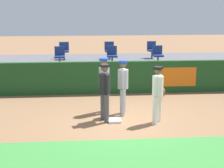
{
  "coord_description": "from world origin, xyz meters",
  "views": [
    {
      "loc": [
        -1.17,
        -10.71,
        3.7
      ],
      "look_at": [
        -0.2,
        0.97,
        1.0
      ],
      "focal_mm": 57.02,
      "sensor_mm": 36.0,
      "label": 1
    }
  ],
  "objects_px": {
    "player_umpire": "(105,89)",
    "seat_back_right": "(152,49)",
    "player_runner_visitor": "(104,81)",
    "first_base": "(115,120)",
    "seat_front_left": "(60,55)",
    "seat_front_center": "(112,54)",
    "player_fielder_home": "(158,91)",
    "seat_back_center": "(109,49)",
    "player_coach_visitor": "(123,84)",
    "seat_front_right": "(158,54)",
    "seat_back_left": "(64,50)"
  },
  "relations": [
    {
      "from": "player_umpire",
      "to": "seat_back_right",
      "type": "relative_size",
      "value": 2.18
    },
    {
      "from": "player_runner_visitor",
      "to": "seat_back_right",
      "type": "relative_size",
      "value": 2.25
    },
    {
      "from": "first_base",
      "to": "player_umpire",
      "type": "relative_size",
      "value": 0.22
    },
    {
      "from": "first_base",
      "to": "seat_front_left",
      "type": "relative_size",
      "value": 0.48
    },
    {
      "from": "first_base",
      "to": "seat_front_center",
      "type": "xyz_separation_m",
      "value": [
        0.34,
        5.09,
        1.38
      ]
    },
    {
      "from": "player_fielder_home",
      "to": "seat_front_center",
      "type": "height_order",
      "value": "player_fielder_home"
    },
    {
      "from": "player_umpire",
      "to": "seat_front_center",
      "type": "xyz_separation_m",
      "value": [
        0.64,
        4.98,
        0.36
      ]
    },
    {
      "from": "seat_back_center",
      "to": "seat_back_right",
      "type": "relative_size",
      "value": 1.0
    },
    {
      "from": "player_coach_visitor",
      "to": "seat_front_center",
      "type": "distance_m",
      "value": 4.38
    },
    {
      "from": "first_base",
      "to": "seat_front_right",
      "type": "distance_m",
      "value": 5.8
    },
    {
      "from": "seat_front_center",
      "to": "seat_front_right",
      "type": "bearing_deg",
      "value": -0.0
    },
    {
      "from": "player_fielder_home",
      "to": "player_coach_visitor",
      "type": "relative_size",
      "value": 0.97
    },
    {
      "from": "seat_back_center",
      "to": "seat_front_left",
      "type": "xyz_separation_m",
      "value": [
        -2.35,
        -1.8,
        -0.0
      ]
    },
    {
      "from": "seat_front_right",
      "to": "seat_front_left",
      "type": "bearing_deg",
      "value": 180.0
    },
    {
      "from": "player_fielder_home",
      "to": "seat_front_right",
      "type": "xyz_separation_m",
      "value": [
        1.1,
        5.3,
        0.39
      ]
    },
    {
      "from": "player_coach_visitor",
      "to": "seat_front_left",
      "type": "bearing_deg",
      "value": -138.51
    },
    {
      "from": "first_base",
      "to": "player_umpire",
      "type": "xyz_separation_m",
      "value": [
        -0.3,
        0.1,
        1.02
      ]
    },
    {
      "from": "first_base",
      "to": "seat_back_center",
      "type": "height_order",
      "value": "seat_back_center"
    },
    {
      "from": "player_runner_visitor",
      "to": "seat_back_left",
      "type": "xyz_separation_m",
      "value": [
        -1.63,
        5.86,
        0.33
      ]
    },
    {
      "from": "player_fielder_home",
      "to": "seat_back_center",
      "type": "height_order",
      "value": "player_fielder_home"
    },
    {
      "from": "player_umpire",
      "to": "seat_back_left",
      "type": "relative_size",
      "value": 2.18
    },
    {
      "from": "first_base",
      "to": "seat_back_right",
      "type": "relative_size",
      "value": 0.48
    },
    {
      "from": "player_runner_visitor",
      "to": "seat_back_left",
      "type": "height_order",
      "value": "player_runner_visitor"
    },
    {
      "from": "player_fielder_home",
      "to": "seat_front_center",
      "type": "xyz_separation_m",
      "value": [
        -0.98,
        5.3,
        0.39
      ]
    },
    {
      "from": "player_fielder_home",
      "to": "seat_front_right",
      "type": "relative_size",
      "value": 2.14
    },
    {
      "from": "player_runner_visitor",
      "to": "seat_front_left",
      "type": "relative_size",
      "value": 2.25
    },
    {
      "from": "seat_back_right",
      "to": "first_base",
      "type": "bearing_deg",
      "value": -109.89
    },
    {
      "from": "seat_back_right",
      "to": "seat_front_left",
      "type": "distance_m",
      "value": 4.84
    },
    {
      "from": "player_umpire",
      "to": "seat_back_left",
      "type": "height_order",
      "value": "player_umpire"
    },
    {
      "from": "seat_front_left",
      "to": "player_coach_visitor",
      "type": "bearing_deg",
      "value": -61.82
    },
    {
      "from": "player_runner_visitor",
      "to": "seat_front_right",
      "type": "height_order",
      "value": "player_runner_visitor"
    },
    {
      "from": "player_runner_visitor",
      "to": "seat_front_center",
      "type": "relative_size",
      "value": 2.25
    },
    {
      "from": "first_base",
      "to": "seat_front_right",
      "type": "relative_size",
      "value": 0.48
    },
    {
      "from": "first_base",
      "to": "seat_front_left",
      "type": "height_order",
      "value": "seat_front_left"
    },
    {
      "from": "player_umpire",
      "to": "seat_front_right",
      "type": "distance_m",
      "value": 5.69
    },
    {
      "from": "seat_front_center",
      "to": "seat_front_right",
      "type": "height_order",
      "value": "same"
    },
    {
      "from": "seat_back_left",
      "to": "player_fielder_home",
      "type": "bearing_deg",
      "value": -65.66
    },
    {
      "from": "player_coach_visitor",
      "to": "seat_back_right",
      "type": "relative_size",
      "value": 2.2
    },
    {
      "from": "player_runner_visitor",
      "to": "seat_front_center",
      "type": "xyz_separation_m",
      "value": [
        0.6,
        4.06,
        0.33
      ]
    },
    {
      "from": "seat_back_right",
      "to": "player_fielder_home",
      "type": "bearing_deg",
      "value": -99.37
    },
    {
      "from": "player_umpire",
      "to": "seat_front_center",
      "type": "relative_size",
      "value": 2.18
    },
    {
      "from": "player_coach_visitor",
      "to": "seat_back_center",
      "type": "distance_m",
      "value": 6.18
    },
    {
      "from": "first_base",
      "to": "player_fielder_home",
      "type": "bearing_deg",
      "value": -9.05
    },
    {
      "from": "seat_back_center",
      "to": "first_base",
      "type": "bearing_deg",
      "value": -92.92
    },
    {
      "from": "first_base",
      "to": "seat_back_center",
      "type": "relative_size",
      "value": 0.48
    },
    {
      "from": "player_fielder_home",
      "to": "first_base",
      "type": "bearing_deg",
      "value": -64.25
    },
    {
      "from": "player_coach_visitor",
      "to": "seat_back_left",
      "type": "height_order",
      "value": "player_coach_visitor"
    },
    {
      "from": "seat_front_right",
      "to": "seat_back_left",
      "type": "relative_size",
      "value": 1.0
    },
    {
      "from": "player_coach_visitor",
      "to": "seat_back_left",
      "type": "xyz_separation_m",
      "value": [
        -2.23,
        6.17,
        0.35
      ]
    },
    {
      "from": "seat_back_right",
      "to": "seat_front_left",
      "type": "height_order",
      "value": "same"
    }
  ]
}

